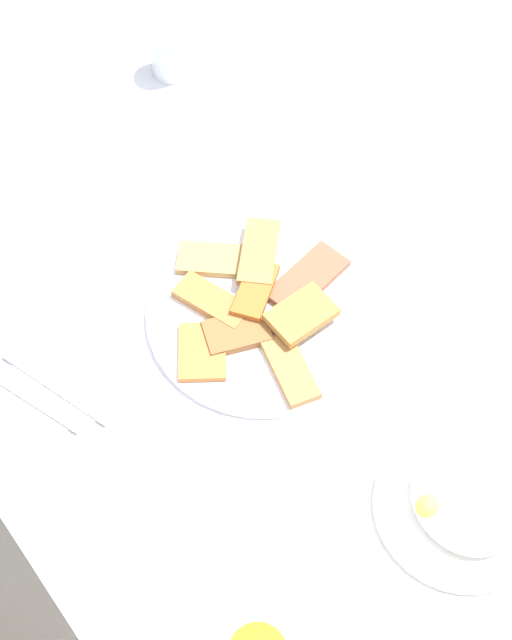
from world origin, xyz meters
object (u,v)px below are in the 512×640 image
(salad_plate_greens, at_px, (461,504))
(fork, at_px, (55,387))
(paper_napkin, at_px, (45,395))
(drinking_glass, at_px, (170,53))
(spoon, at_px, (33,401))
(pide_platter, at_px, (260,310))
(dining_table, at_px, (252,369))

(salad_plate_greens, height_order, fork, salad_plate_greens)
(paper_napkin, bearing_deg, fork, -90.00)
(drinking_glass, relative_size, paper_napkin, 0.67)
(salad_plate_greens, height_order, drinking_glass, drinking_glass)
(paper_napkin, bearing_deg, spoon, 90.00)
(drinking_glass, xyz_separation_m, spoon, (-0.44, 0.54, -0.04))
(pide_platter, bearing_deg, fork, 76.21)
(pide_platter, relative_size, spoon, 2.10)
(pide_platter, height_order, salad_plate_greens, salad_plate_greens)
(pide_platter, height_order, drinking_glass, drinking_glass)
(dining_table, distance_m, salad_plate_greens, 0.39)
(pide_platter, relative_size, salad_plate_greens, 1.51)
(pide_platter, height_order, spoon, pide_platter)
(pide_platter, xyz_separation_m, paper_napkin, (0.08, 0.33, -0.01))
(salad_plate_greens, xyz_separation_m, spoon, (0.48, 0.37, -0.01))
(dining_table, height_order, paper_napkin, paper_napkin)
(spoon, bearing_deg, pide_platter, -121.62)
(paper_napkin, bearing_deg, pide_platter, -103.06)
(pide_platter, distance_m, salad_plate_greens, 0.40)
(pide_platter, height_order, fork, pide_platter)
(dining_table, relative_size, salad_plate_greens, 5.30)
(pide_platter, bearing_deg, dining_table, 127.14)
(drinking_glass, height_order, spoon, drinking_glass)
(dining_table, bearing_deg, fork, 68.57)
(fork, distance_m, spoon, 0.04)
(fork, relative_size, spoon, 1.16)
(dining_table, height_order, fork, fork)
(pide_platter, bearing_deg, spoon, 77.60)
(salad_plate_greens, bearing_deg, spoon, 37.52)
(pide_platter, relative_size, fork, 1.80)
(spoon, bearing_deg, salad_plate_greens, -161.70)
(fork, xyz_separation_m, spoon, (0.00, 0.04, 0.00))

